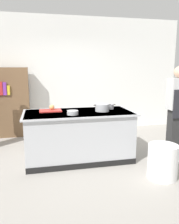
# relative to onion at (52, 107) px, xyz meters

# --- Properties ---
(ground_plane) EXTENTS (10.00, 10.00, 0.00)m
(ground_plane) POSITION_rel_onion_xyz_m (0.46, -0.23, -0.97)
(ground_plane) COLOR #9E9991
(back_wall) EXTENTS (6.40, 0.12, 3.00)m
(back_wall) POSITION_rel_onion_xyz_m (0.46, 1.87, 0.53)
(back_wall) COLOR white
(back_wall) RESTS_ON ground_plane
(counter_island) EXTENTS (1.98, 0.98, 0.90)m
(counter_island) POSITION_rel_onion_xyz_m (0.46, -0.23, -0.50)
(counter_island) COLOR #B7BABF
(counter_island) RESTS_ON ground_plane
(cutting_board) EXTENTS (0.40, 0.28, 0.02)m
(cutting_board) POSITION_rel_onion_xyz_m (-0.03, -0.05, -0.06)
(cutting_board) COLOR red
(cutting_board) RESTS_ON counter_island
(onion) EXTENTS (0.09, 0.09, 0.09)m
(onion) POSITION_rel_onion_xyz_m (0.00, 0.00, 0.00)
(onion) COLOR tan
(onion) RESTS_ON cutting_board
(stock_pot) EXTENTS (0.32, 0.26, 0.14)m
(stock_pot) POSITION_rel_onion_xyz_m (0.90, -0.25, 0.00)
(stock_pot) COLOR #B7BABF
(stock_pot) RESTS_ON counter_island
(sauce_pan) EXTENTS (0.25, 0.18, 0.10)m
(sauce_pan) POSITION_rel_onion_xyz_m (1.10, -0.05, -0.02)
(sauce_pan) COLOR #99999E
(sauce_pan) RESTS_ON counter_island
(mixing_bowl) EXTENTS (0.19, 0.19, 0.07)m
(mixing_bowl) POSITION_rel_onion_xyz_m (0.32, -0.45, -0.03)
(mixing_bowl) COLOR #B7BABF
(mixing_bowl) RESTS_ON counter_island
(trash_bin) EXTENTS (0.46, 0.46, 0.53)m
(trash_bin) POSITION_rel_onion_xyz_m (1.59, -1.25, -0.70)
(trash_bin) COLOR white
(trash_bin) RESTS_ON ground_plane
(person_chef) EXTENTS (0.38, 0.25, 1.72)m
(person_chef) POSITION_rel_onion_xyz_m (2.37, -0.38, -0.05)
(person_chef) COLOR #2A2A2A
(person_chef) RESTS_ON ground_plane
(bookshelf) EXTENTS (1.10, 0.31, 1.70)m
(bookshelf) POSITION_rel_onion_xyz_m (-1.02, 1.57, -0.11)
(bookshelf) COLOR brown
(bookshelf) RESTS_ON ground_plane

